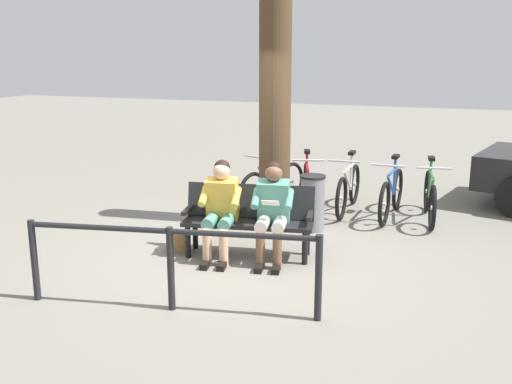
{
  "coord_description": "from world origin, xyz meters",
  "views": [
    {
      "loc": [
        -2.48,
        6.37,
        2.53
      ],
      "look_at": [
        -0.08,
        -0.42,
        0.75
      ],
      "focal_mm": 41.27,
      "sensor_mm": 36.0,
      "label": 1
    }
  ],
  "objects_px": {
    "tree_trunk": "(275,100)",
    "bicycle_red": "(430,197)",
    "bench": "(249,215)",
    "person_reading": "(273,207)",
    "bicycle_purple": "(273,185)",
    "handbag": "(178,243)",
    "litter_bin": "(312,203)",
    "bicycle_orange": "(391,194)",
    "bicycle_black": "(307,188)",
    "bicycle_blue": "(348,189)",
    "person_companion": "(220,205)"
  },
  "relations": [
    {
      "from": "bicycle_red",
      "to": "bicycle_black",
      "type": "bearing_deg",
      "value": -96.71
    },
    {
      "from": "tree_trunk",
      "to": "bicycle_red",
      "type": "bearing_deg",
      "value": -156.46
    },
    {
      "from": "bicycle_blue",
      "to": "bicycle_purple",
      "type": "relative_size",
      "value": 1.05
    },
    {
      "from": "person_reading",
      "to": "litter_bin",
      "type": "relative_size",
      "value": 1.51
    },
    {
      "from": "handbag",
      "to": "person_companion",
      "type": "bearing_deg",
      "value": -178.38
    },
    {
      "from": "bench",
      "to": "handbag",
      "type": "relative_size",
      "value": 5.53
    },
    {
      "from": "handbag",
      "to": "bicycle_red",
      "type": "relative_size",
      "value": 0.18
    },
    {
      "from": "bench",
      "to": "bicycle_blue",
      "type": "distance_m",
      "value": 2.5
    },
    {
      "from": "bicycle_red",
      "to": "handbag",
      "type": "bearing_deg",
      "value": -56.59
    },
    {
      "from": "person_companion",
      "to": "litter_bin",
      "type": "height_order",
      "value": "person_companion"
    },
    {
      "from": "litter_bin",
      "to": "bicycle_purple",
      "type": "relative_size",
      "value": 0.5
    },
    {
      "from": "person_companion",
      "to": "tree_trunk",
      "type": "bearing_deg",
      "value": -106.78
    },
    {
      "from": "bicycle_orange",
      "to": "bicycle_purple",
      "type": "distance_m",
      "value": 1.88
    },
    {
      "from": "bench",
      "to": "bicycle_orange",
      "type": "distance_m",
      "value": 2.7
    },
    {
      "from": "handbag",
      "to": "bicycle_black",
      "type": "xyz_separation_m",
      "value": [
        -1.02,
        -2.49,
        0.24
      ]
    },
    {
      "from": "bench",
      "to": "person_reading",
      "type": "xyz_separation_m",
      "value": [
        -0.34,
        0.11,
        0.16
      ]
    },
    {
      "from": "litter_bin",
      "to": "bicycle_blue",
      "type": "bearing_deg",
      "value": -104.53
    },
    {
      "from": "person_companion",
      "to": "bicycle_blue",
      "type": "xyz_separation_m",
      "value": [
        -1.09,
        -2.59,
        -0.3
      ]
    },
    {
      "from": "person_companion",
      "to": "bicycle_orange",
      "type": "distance_m",
      "value": 3.05
    },
    {
      "from": "bicycle_blue",
      "to": "bicycle_black",
      "type": "height_order",
      "value": "same"
    },
    {
      "from": "bicycle_blue",
      "to": "bicycle_black",
      "type": "xyz_separation_m",
      "value": [
        0.64,
        0.12,
        0.0
      ]
    },
    {
      "from": "bench",
      "to": "tree_trunk",
      "type": "xyz_separation_m",
      "value": [
        0.1,
        -1.35,
        1.3
      ]
    },
    {
      "from": "bicycle_orange",
      "to": "person_reading",
      "type": "bearing_deg",
      "value": -21.45
    },
    {
      "from": "bench",
      "to": "bicycle_purple",
      "type": "height_order",
      "value": "bicycle_purple"
    },
    {
      "from": "bicycle_orange",
      "to": "bicycle_blue",
      "type": "bearing_deg",
      "value": -95.24
    },
    {
      "from": "person_companion",
      "to": "tree_trunk",
      "type": "distance_m",
      "value": 1.94
    },
    {
      "from": "person_companion",
      "to": "bicycle_red",
      "type": "xyz_separation_m",
      "value": [
        -2.33,
        -2.5,
        -0.3
      ]
    },
    {
      "from": "person_reading",
      "to": "bicycle_purple",
      "type": "relative_size",
      "value": 0.75
    },
    {
      "from": "bench",
      "to": "bicycle_black",
      "type": "relative_size",
      "value": 1.02
    },
    {
      "from": "litter_bin",
      "to": "bicycle_red",
      "type": "height_order",
      "value": "bicycle_red"
    },
    {
      "from": "person_reading",
      "to": "bicycle_red",
      "type": "relative_size",
      "value": 0.72
    },
    {
      "from": "bench",
      "to": "handbag",
      "type": "distance_m",
      "value": 0.98
    },
    {
      "from": "handbag",
      "to": "litter_bin",
      "type": "height_order",
      "value": "litter_bin"
    },
    {
      "from": "handbag",
      "to": "bicycle_orange",
      "type": "xyz_separation_m",
      "value": [
        -2.34,
        -2.49,
        0.24
      ]
    },
    {
      "from": "bench",
      "to": "bicycle_purple",
      "type": "distance_m",
      "value": 2.27
    },
    {
      "from": "tree_trunk",
      "to": "bicycle_red",
      "type": "distance_m",
      "value": 2.74
    },
    {
      "from": "bicycle_orange",
      "to": "litter_bin",
      "type": "bearing_deg",
      "value": -39.26
    },
    {
      "from": "bench",
      "to": "person_reading",
      "type": "bearing_deg",
      "value": 152.58
    },
    {
      "from": "person_reading",
      "to": "litter_bin",
      "type": "bearing_deg",
      "value": -106.66
    },
    {
      "from": "bench",
      "to": "bicycle_red",
      "type": "bearing_deg",
      "value": -141.62
    },
    {
      "from": "bicycle_red",
      "to": "bicycle_black",
      "type": "xyz_separation_m",
      "value": [
        1.88,
        0.02,
        0.0
      ]
    },
    {
      "from": "person_companion",
      "to": "handbag",
      "type": "distance_m",
      "value": 0.79
    },
    {
      "from": "person_reading",
      "to": "tree_trunk",
      "type": "relative_size",
      "value": 0.33
    },
    {
      "from": "bench",
      "to": "litter_bin",
      "type": "height_order",
      "value": "bench"
    },
    {
      "from": "bench",
      "to": "bicycle_blue",
      "type": "xyz_separation_m",
      "value": [
        -0.8,
        -2.37,
        -0.15
      ]
    },
    {
      "from": "person_reading",
      "to": "bicycle_blue",
      "type": "height_order",
      "value": "person_reading"
    },
    {
      "from": "person_companion",
      "to": "bicycle_orange",
      "type": "height_order",
      "value": "person_companion"
    },
    {
      "from": "bicycle_red",
      "to": "bicycle_blue",
      "type": "distance_m",
      "value": 1.24
    },
    {
      "from": "bench",
      "to": "bicycle_blue",
      "type": "height_order",
      "value": "bicycle_blue"
    },
    {
      "from": "bicycle_orange",
      "to": "bicycle_purple",
      "type": "xyz_separation_m",
      "value": [
        1.88,
        0.03,
        0.0
      ]
    }
  ]
}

